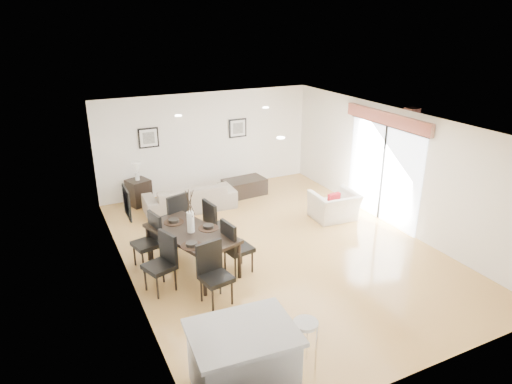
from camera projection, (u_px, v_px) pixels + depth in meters
name	position (u px, v px, depth m)	size (l,w,h in m)	color
ground	(276.00, 248.00, 9.59)	(8.00, 8.00, 0.00)	tan
wall_back	(207.00, 142.00, 12.46)	(6.00, 0.04, 2.70)	white
wall_front	(428.00, 289.00, 5.75)	(6.00, 0.04, 2.70)	white
wall_left	(125.00, 215.00, 7.88)	(0.04, 8.00, 2.70)	white
wall_right	(393.00, 168.00, 10.33)	(0.04, 8.00, 2.70)	white
ceiling	(278.00, 122.00, 8.62)	(6.00, 8.00, 0.02)	white
sofa	(190.00, 197.00, 11.40)	(2.25, 0.88, 0.66)	gray
armchair	(334.00, 206.00, 10.87)	(1.03, 0.90, 0.67)	white
courtyard_plant_a	(510.00, 202.00, 11.05)	(0.63, 0.55, 0.70)	#2E5223
courtyard_plant_b	(429.00, 172.00, 13.22)	(0.37, 0.37, 0.66)	#2E5223
dining_table	(191.00, 236.00, 8.57)	(1.50, 2.09, 0.79)	black
dining_chair_wnear	(163.00, 259.00, 7.97)	(0.61, 0.61, 1.06)	black
dining_chair_wfar	(150.00, 237.00, 8.75)	(0.57, 0.57, 1.06)	black
dining_chair_enear	(234.00, 244.00, 8.48)	(0.55, 0.55, 1.07)	black
dining_chair_efar	(215.00, 224.00, 9.26)	(0.57, 0.57, 1.12)	black
dining_chair_head	(213.00, 270.00, 7.63)	(0.55, 0.55, 1.07)	black
dining_chair_foot	(175.00, 216.00, 9.59)	(0.65, 0.65, 1.14)	black
vase	(190.00, 214.00, 8.41)	(0.91, 1.49, 0.84)	white
coffee_table	(244.00, 187.00, 12.40)	(1.11, 0.66, 0.44)	black
side_table	(139.00, 192.00, 11.70)	(0.50, 0.50, 0.67)	black
table_lamp	(137.00, 169.00, 11.47)	(0.24, 0.24, 0.46)	white
cushion	(334.00, 200.00, 10.67)	(0.32, 0.10, 0.32)	maroon
kitchen_island	(243.00, 360.00, 5.80)	(1.41, 1.12, 0.93)	silver
bar_stool	(305.00, 329.00, 6.11)	(0.34, 0.34, 0.75)	silver
framed_print_back_left	(149.00, 138.00, 11.67)	(0.52, 0.04, 0.52)	black
framed_print_back_right	(238.00, 128.00, 12.69)	(0.52, 0.04, 0.52)	black
framed_print_left_wall	(127.00, 203.00, 7.61)	(0.04, 0.52, 0.52)	black
sliding_door	(384.00, 151.00, 10.45)	(0.12, 2.70, 2.57)	white
courtyard	(459.00, 158.00, 12.51)	(6.00, 6.00, 2.00)	gray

